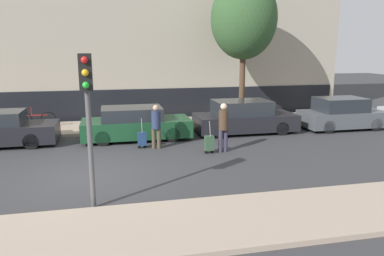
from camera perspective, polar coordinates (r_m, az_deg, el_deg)
The scene contains 13 objects.
ground_plane at distance 11.57m, azimuth -15.77°, elevation -7.25°, with size 80.00×80.00×0.00m, color #38383A.
sidewalk_near at distance 8.10m, azimuth -17.15°, elevation -15.51°, with size 28.00×2.50×0.12m.
sidewalk_far at distance 18.32m, azimuth -14.69°, elevation 0.08°, with size 28.00×3.00×0.12m.
parked_car_1 at distance 15.75m, azimuth -8.63°, elevation 0.59°, with size 4.46×1.85×1.36m.
parked_car_2 at distance 16.97m, azimuth 7.93°, elevation 1.56°, with size 4.50×1.90×1.46m.
parked_car_3 at distance 19.00m, azimuth 21.85°, elevation 1.94°, with size 3.91×1.79×1.47m.
pedestrian_left at distance 14.11m, azimuth -5.50°, elevation 0.60°, with size 0.34×0.34×1.67m.
trolley_left at distance 14.33m, azimuth -7.63°, elevation -1.65°, with size 0.34×0.29×1.16m.
pedestrian_right at distance 13.60m, azimuth 4.80°, elevation 0.54°, with size 0.35×0.34×1.80m.
trolley_right at distance 13.52m, azimuth 2.65°, elevation -2.32°, with size 0.34×0.29×1.19m.
traffic_light at distance 8.66m, azimuth -15.66°, elevation 4.02°, with size 0.28×0.47×3.63m.
parked_bicycle at distance 18.91m, azimuth -22.64°, elevation 1.24°, with size 1.77×0.06×0.96m.
bare_tree_near_crossing at distance 18.92m, azimuth 7.91°, elevation 16.17°, with size 3.21×3.21×6.99m.
Camera 1 is at (0.76, -10.93, 3.74)m, focal length 35.00 mm.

